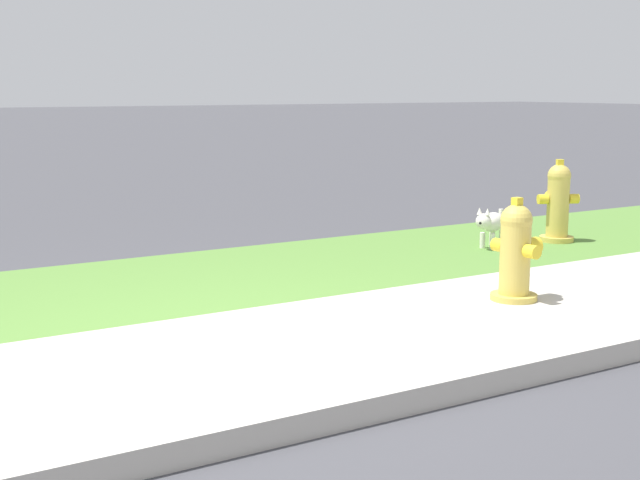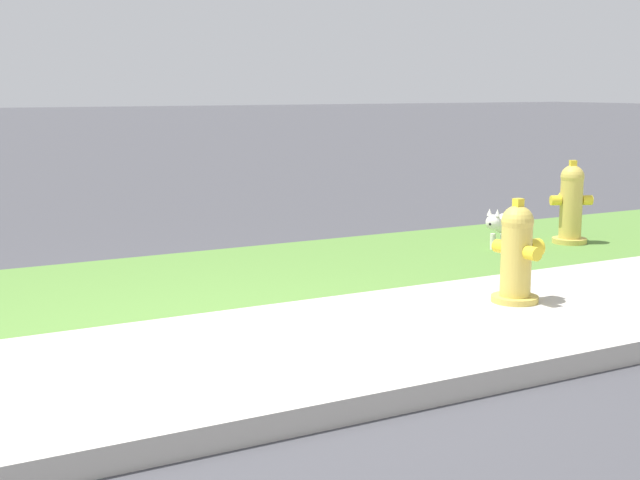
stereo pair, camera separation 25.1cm
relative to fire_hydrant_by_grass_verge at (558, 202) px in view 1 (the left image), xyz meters
The scene contains 7 objects.
ground_plane 4.47m from the fire_hydrant_by_grass_verge, 157.14° to the right, with size 120.00×120.00×0.00m, color #424247.
sidewalk_pavement 4.47m from the fire_hydrant_by_grass_verge, 157.14° to the right, with size 18.00×1.88×0.01m, color #BCB7AD.
grass_verge 4.13m from the fire_hydrant_by_grass_verge, behind, with size 18.00×2.05×0.01m, color #568438.
street_curb 4.95m from the fire_hydrant_by_grass_verge, 146.17° to the right, with size 18.00×0.16×0.12m, color #BCB7AD.
fire_hydrant_by_grass_verge is the anchor object (origin of this frame).
fire_hydrant_at_driveway 2.48m from the fire_hydrant_by_grass_verge, 142.53° to the right, with size 0.36×0.38×0.70m.
small_white_dog 0.77m from the fire_hydrant_by_grass_verge, behind, with size 0.42×0.28×0.38m.
Camera 1 is at (-2.00, -4.03, 1.41)m, focal length 50.00 mm.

